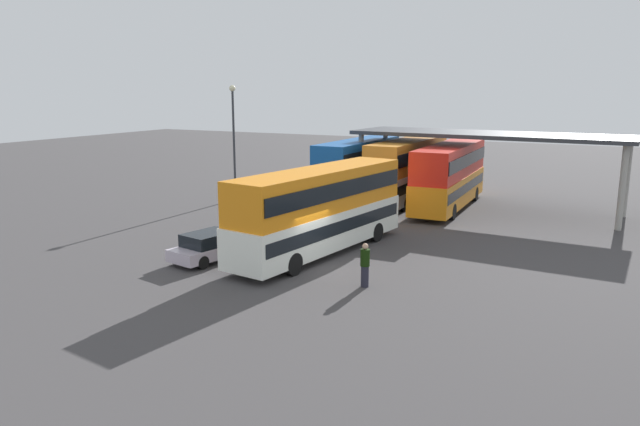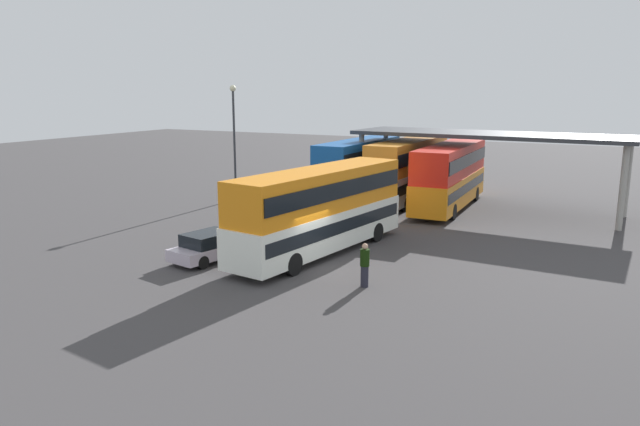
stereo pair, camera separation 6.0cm
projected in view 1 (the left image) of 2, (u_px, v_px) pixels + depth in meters
The scene contains 9 objects.
ground_plane at pixel (310, 268), 26.46m from camera, with size 140.00×140.00×0.00m, color #403D3E.
double_decker_main at pixel (320, 207), 28.46m from camera, with size 4.11×11.69×4.14m.
parked_hatchback at pixel (211, 246), 27.59m from camera, with size 2.50×4.33×1.35m.
double_decker_near_canopy at pixel (358, 167), 42.57m from camera, with size 2.55×10.54×4.28m.
double_decker_mid_row at pixel (408, 168), 41.77m from camera, with size 2.60×11.10×4.37m.
double_decker_far_right at pixel (450, 174), 39.31m from camera, with size 2.75×11.30×4.26m.
depot_canopy at pixel (488, 139), 38.36m from camera, with size 17.79×6.25×5.09m.
lamppost_tall at pixel (234, 129), 41.81m from camera, with size 0.44×0.44×8.14m.
pedestrian_waiting at pixel (365, 265), 23.79m from camera, with size 0.38×0.38×1.82m.
Camera 1 is at (11.92, -22.42, 7.87)m, focal length 33.15 mm.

